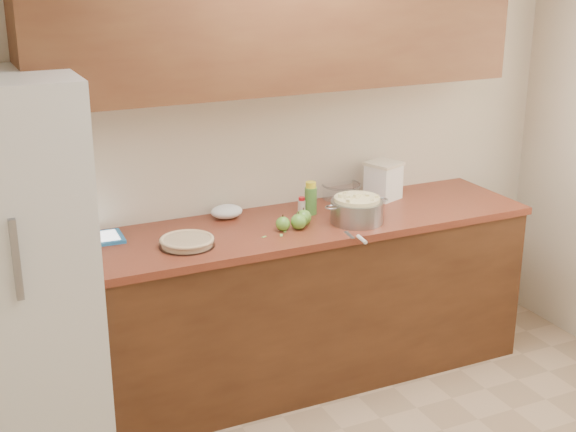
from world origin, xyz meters
name	(u,v)px	position (x,y,z in m)	size (l,w,h in m)	color
room_shell	(472,245)	(0.00, 0.00, 1.30)	(3.60, 3.60, 3.60)	tan
counter_run	(293,302)	(0.00, 1.48, 0.46)	(2.64, 0.68, 0.92)	#512C16
upper_cabinets	(280,21)	(0.00, 1.63, 1.95)	(2.60, 0.34, 0.70)	brown
fridge	(10,274)	(-1.44, 1.44, 0.90)	(0.70, 0.70, 1.80)	silver
pie	(187,242)	(-0.62, 1.38, 0.94)	(0.27, 0.27, 0.04)	silver
colander	(357,210)	(0.31, 1.34, 0.99)	(0.37, 0.28, 0.14)	gray
flour_canister	(383,180)	(0.65, 1.64, 1.03)	(0.23, 0.23, 0.22)	white
tablet	(96,239)	(-1.00, 1.65, 0.93)	(0.27, 0.21, 0.02)	#246EAD
paring_knife	(360,239)	(0.19, 1.09, 0.93)	(0.05, 0.21, 0.02)	gray
lemon_bottle	(311,199)	(0.15, 1.57, 1.01)	(0.07, 0.07, 0.18)	#4C8C38
cinnamon_shaker	(302,206)	(0.10, 1.57, 0.97)	(0.04, 0.04, 0.10)	beige
vanilla_bottle	(342,204)	(0.32, 1.52, 0.97)	(0.04, 0.04, 0.10)	black
mixing_bowl	(341,190)	(0.44, 1.75, 0.97)	(0.23, 0.23, 0.09)	silver
paper_towel	(227,212)	(-0.29, 1.70, 0.96)	(0.17, 0.14, 0.07)	white
apple_left	(283,224)	(-0.10, 1.38, 0.96)	(0.08, 0.08, 0.09)	#62A435
apple_center	(303,218)	(0.03, 1.41, 0.96)	(0.08, 0.08, 0.10)	#62A435
apple_front	(299,222)	(-0.02, 1.37, 0.96)	(0.08, 0.08, 0.09)	#62A435
peel_a	(285,231)	(-0.10, 1.37, 0.92)	(0.03, 0.01, 0.00)	#8CBF5D
peel_b	(281,235)	(-0.14, 1.32, 0.92)	(0.03, 0.01, 0.00)	#8CBF5D
peel_c	(338,225)	(0.20, 1.34, 0.92)	(0.03, 0.01, 0.00)	#8CBF5D
peel_d	(264,237)	(-0.23, 1.34, 0.92)	(0.03, 0.01, 0.00)	#8CBF5D
peel_e	(294,225)	(-0.02, 1.43, 0.92)	(0.03, 0.01, 0.00)	#8CBF5D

